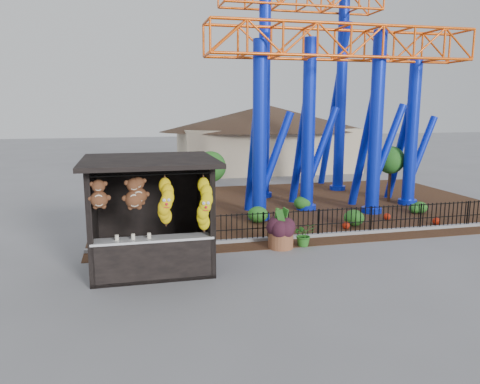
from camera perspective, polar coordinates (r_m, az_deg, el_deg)
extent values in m
plane|color=slate|center=(12.99, 3.19, -9.81)|extent=(120.00, 120.00, 0.00)
cube|color=#331E11|center=(21.53, 7.30, -1.70)|extent=(18.00, 12.00, 0.02)
cube|color=gray|center=(17.07, 13.26, -4.91)|extent=(18.00, 0.18, 0.12)
cube|color=black|center=(13.62, -10.64, -8.79)|extent=(3.20, 2.60, 0.10)
cube|color=black|center=(14.43, -11.09, -1.74)|extent=(3.20, 0.12, 3.00)
cube|color=black|center=(13.25, -17.52, -3.11)|extent=(0.12, 2.60, 3.00)
cube|color=black|center=(13.37, -4.24, -2.53)|extent=(0.12, 2.60, 3.00)
cube|color=black|center=(12.71, -11.03, 3.77)|extent=(3.50, 3.40, 0.12)
cube|color=black|center=(12.06, -17.86, -4.44)|extent=(0.14, 0.14, 3.00)
cube|color=black|center=(12.19, -3.35, -3.79)|extent=(0.14, 0.14, 3.00)
cube|color=black|center=(12.47, -10.46, -8.17)|extent=(3.00, 0.50, 1.10)
cube|color=silver|center=(12.30, -10.55, -5.66)|extent=(3.10, 0.55, 0.06)
cylinder|color=black|center=(11.55, -10.72, 2.08)|extent=(2.90, 0.04, 0.04)
cylinder|color=#0C23CC|center=(18.40, 2.42, 7.31)|extent=(0.56, 0.56, 7.00)
cylinder|color=#0C23CC|center=(18.88, 2.34, -2.98)|extent=(0.84, 0.84, 0.24)
cylinder|color=#0C23CC|center=(20.34, 8.34, 7.93)|extent=(0.56, 0.56, 7.30)
cylinder|color=#0C23CC|center=(20.78, 8.09, -1.84)|extent=(0.84, 0.84, 0.24)
cylinder|color=#0C23CC|center=(20.33, 16.24, 7.91)|extent=(0.56, 0.56, 7.50)
cylinder|color=#0C23CC|center=(20.78, 15.74, -2.13)|extent=(0.84, 0.84, 0.24)
cylinder|color=#0C23CC|center=(22.68, 20.22, 6.76)|extent=(0.56, 0.56, 6.60)
cylinder|color=#0C23CC|center=(23.07, 19.72, -1.14)|extent=(0.84, 0.84, 0.24)
cylinder|color=#0C23CC|center=(23.12, 2.98, 11.03)|extent=(0.56, 0.56, 9.50)
cylinder|color=#0C23CC|center=(23.52, 2.88, -0.32)|extent=(0.84, 0.84, 0.24)
cylinder|color=#0C23CC|center=(25.68, 12.23, 11.86)|extent=(0.56, 0.56, 10.50)
cylinder|color=#0C23CC|center=(26.03, 11.80, 0.51)|extent=(0.84, 0.84, 0.24)
cylinder|color=#0C23CC|center=(19.33, 1.67, 4.86)|extent=(0.36, 2.21, 5.85)
cylinder|color=#0C23CC|center=(18.97, 4.19, 4.20)|extent=(1.62, 0.32, 3.73)
cylinder|color=#0C23CC|center=(21.23, 7.38, 5.58)|extent=(0.36, 2.29, 6.10)
cylinder|color=#0C23CC|center=(20.95, 9.74, 4.95)|extent=(1.67, 0.32, 3.88)
cylinder|color=#0C23CC|center=(21.17, 14.91, 5.51)|extent=(0.36, 2.34, 6.26)
cylinder|color=#0C23CC|center=(21.01, 17.35, 4.84)|extent=(1.71, 0.32, 3.99)
cylinder|color=#0C23CC|center=(23.49, 18.88, 4.92)|extent=(0.36, 2.10, 5.53)
cylinder|color=#0C23CC|center=(23.39, 21.09, 4.36)|extent=(1.54, 0.32, 3.52)
cylinder|color=brown|center=(15.13, 4.99, -5.76)|extent=(0.99, 0.99, 0.57)
ellipsoid|color=black|center=(14.98, 5.02, -3.54)|extent=(0.70, 0.70, 0.64)
imported|color=#235719|center=(15.39, 7.81, -5.14)|extent=(0.72, 0.63, 0.77)
ellipsoid|color=#225D1B|center=(18.26, 2.19, -2.76)|extent=(0.79, 0.79, 0.63)
ellipsoid|color=#225D1B|center=(18.27, 13.72, -3.08)|extent=(0.76, 0.76, 0.61)
ellipsoid|color=#225D1B|center=(21.19, 20.56, -1.89)|extent=(0.52, 0.52, 0.41)
ellipsoid|color=#225D1B|center=(20.66, 7.62, -1.34)|extent=(0.76, 0.76, 0.60)
ellipsoid|color=#225D1B|center=(21.27, 21.09, -1.77)|extent=(0.62, 0.62, 0.49)
sphere|color=#B3200B|center=(17.22, 5.50, -4.21)|extent=(0.28, 0.28, 0.28)
sphere|color=#B3200B|center=(17.75, 12.80, -3.99)|extent=(0.28, 0.28, 0.28)
sphere|color=#B3200B|center=(19.58, 17.49, -2.87)|extent=(0.28, 0.28, 0.28)
sphere|color=#B3200B|center=(19.45, 22.80, -3.30)|extent=(0.28, 0.28, 0.28)
cube|color=#BFAD8C|center=(33.21, 3.26, 5.21)|extent=(12.00, 6.00, 3.00)
cone|color=#332319|center=(33.08, 3.30, 9.35)|extent=(15.00, 15.00, 1.80)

